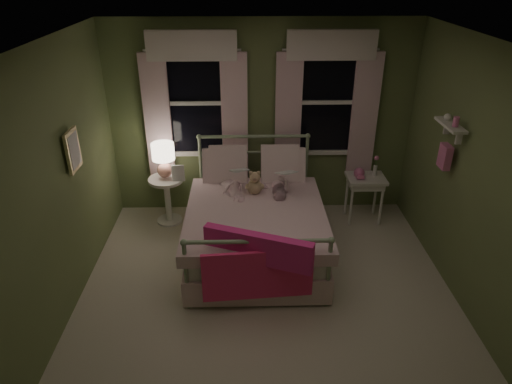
{
  "coord_description": "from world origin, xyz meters",
  "views": [
    {
      "loc": [
        -0.21,
        -3.71,
        3.23
      ],
      "look_at": [
        -0.11,
        0.61,
        1.0
      ],
      "focal_mm": 32.0,
      "sensor_mm": 36.0,
      "label": 1
    }
  ],
  "objects_px": {
    "nightstand_left": "(167,194)",
    "table_lamp": "(163,157)",
    "child_left": "(231,165)",
    "nightstand_right": "(365,184)",
    "child_right": "(277,167)",
    "teddy_bear": "(255,184)",
    "bed": "(255,224)"
  },
  "relations": [
    {
      "from": "nightstand_left",
      "to": "table_lamp",
      "type": "distance_m",
      "value": 0.54
    },
    {
      "from": "child_left",
      "to": "nightstand_right",
      "type": "height_order",
      "value": "child_left"
    },
    {
      "from": "child_right",
      "to": "teddy_bear",
      "type": "height_order",
      "value": "child_right"
    },
    {
      "from": "teddy_bear",
      "to": "nightstand_left",
      "type": "relative_size",
      "value": 0.48
    },
    {
      "from": "nightstand_right",
      "to": "bed",
      "type": "bearing_deg",
      "value": -153.98
    },
    {
      "from": "bed",
      "to": "child_left",
      "type": "distance_m",
      "value": 0.78
    },
    {
      "from": "table_lamp",
      "to": "nightstand_right",
      "type": "height_order",
      "value": "table_lamp"
    },
    {
      "from": "child_right",
      "to": "table_lamp",
      "type": "height_order",
      "value": "child_right"
    },
    {
      "from": "nightstand_right",
      "to": "nightstand_left",
      "type": "bearing_deg",
      "value": 179.47
    },
    {
      "from": "bed",
      "to": "table_lamp",
      "type": "xyz_separation_m",
      "value": [
        -1.16,
        0.75,
        0.57
      ]
    },
    {
      "from": "child_left",
      "to": "bed",
      "type": "bearing_deg",
      "value": 109.4
    },
    {
      "from": "table_lamp",
      "to": "child_left",
      "type": "bearing_deg",
      "value": -20.43
    },
    {
      "from": "bed",
      "to": "nightstand_left",
      "type": "distance_m",
      "value": 1.38
    },
    {
      "from": "nightstand_left",
      "to": "nightstand_right",
      "type": "distance_m",
      "value": 2.64
    },
    {
      "from": "nightstand_right",
      "to": "child_right",
      "type": "bearing_deg",
      "value": -165.88
    },
    {
      "from": "bed",
      "to": "nightstand_left",
      "type": "bearing_deg",
      "value": 147.12
    },
    {
      "from": "child_left",
      "to": "teddy_bear",
      "type": "relative_size",
      "value": 2.62
    },
    {
      "from": "child_right",
      "to": "nightstand_right",
      "type": "height_order",
      "value": "child_right"
    },
    {
      "from": "teddy_bear",
      "to": "table_lamp",
      "type": "relative_size",
      "value": 0.67
    },
    {
      "from": "table_lamp",
      "to": "nightstand_right",
      "type": "bearing_deg",
      "value": -0.53
    },
    {
      "from": "bed",
      "to": "teddy_bear",
      "type": "relative_size",
      "value": 6.53
    },
    {
      "from": "child_left",
      "to": "teddy_bear",
      "type": "distance_m",
      "value": 0.37
    },
    {
      "from": "child_right",
      "to": "nightstand_left",
      "type": "bearing_deg",
      "value": -11.88
    },
    {
      "from": "child_right",
      "to": "nightstand_right",
      "type": "bearing_deg",
      "value": -164.95
    },
    {
      "from": "nightstand_left",
      "to": "table_lamp",
      "type": "xyz_separation_m",
      "value": [
        0.0,
        0.0,
        0.54
      ]
    },
    {
      "from": "nightstand_left",
      "to": "bed",
      "type": "bearing_deg",
      "value": -32.88
    },
    {
      "from": "child_right",
      "to": "nightstand_right",
      "type": "relative_size",
      "value": 1.19
    },
    {
      "from": "child_left",
      "to": "nightstand_left",
      "type": "relative_size",
      "value": 1.26
    },
    {
      "from": "child_right",
      "to": "nightstand_right",
      "type": "xyz_separation_m",
      "value": [
        1.2,
        0.3,
        -0.4
      ]
    },
    {
      "from": "child_left",
      "to": "child_right",
      "type": "xyz_separation_m",
      "value": [
        0.56,
        0.0,
        -0.03
      ]
    },
    {
      "from": "bed",
      "to": "table_lamp",
      "type": "height_order",
      "value": "bed"
    },
    {
      "from": "teddy_bear",
      "to": "nightstand_right",
      "type": "distance_m",
      "value": 1.57
    }
  ]
}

